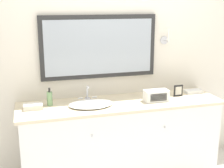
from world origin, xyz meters
The scene contains 8 objects.
wall_back centered at (0.00, 0.63, 1.28)m, with size 8.00×0.18×2.55m.
vanity_counter centered at (0.00, 0.32, 0.43)m, with size 2.12×0.58×0.86m.
sink_basin centered at (-0.32, 0.30, 0.88)m, with size 0.44×0.36×0.17m.
soap_bottle centered at (-0.72, 0.41, 0.93)m, with size 0.05×0.05×0.18m.
appliance_box centered at (0.36, 0.25, 0.92)m, with size 0.25×0.12×0.12m.
picture_frame centered at (0.66, 0.34, 0.92)m, with size 0.10×0.01×0.13m.
hand_towel_near_sink centered at (-0.88, 0.35, 0.88)m, with size 0.18×0.13×0.05m.
hand_towel_far_corner centered at (0.89, 0.42, 0.88)m, with size 0.20×0.11×0.03m.
Camera 1 is at (-0.92, -2.61, 1.87)m, focal length 50.00 mm.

